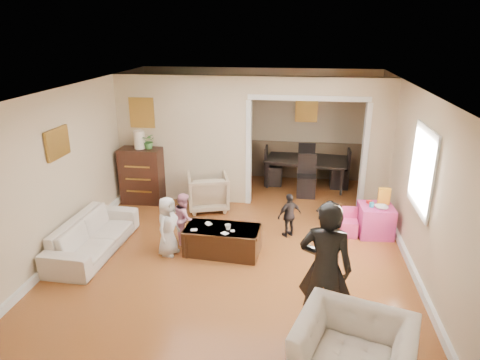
# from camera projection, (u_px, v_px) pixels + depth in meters

# --- Properties ---
(floor) EXTENTS (7.00, 7.00, 0.00)m
(floor) POSITION_uv_depth(u_px,v_px,m) (238.00, 241.00, 7.36)
(floor) COLOR #A3582A
(floor) RESTS_ON ground
(partition_left) EXTENTS (2.75, 0.18, 2.60)m
(partition_left) POSITION_uv_depth(u_px,v_px,m) (184.00, 139.00, 8.78)
(partition_left) COLOR #C5B390
(partition_left) RESTS_ON ground
(partition_right) EXTENTS (0.55, 0.18, 2.60)m
(partition_right) POSITION_uv_depth(u_px,v_px,m) (378.00, 146.00, 8.28)
(partition_right) COLOR #C5B390
(partition_right) RESTS_ON ground
(partition_header) EXTENTS (2.22, 0.18, 0.35)m
(partition_header) POSITION_uv_depth(u_px,v_px,m) (309.00, 86.00, 8.08)
(partition_header) COLOR #C5B390
(partition_header) RESTS_ON partition_right
(window_pane) EXTENTS (0.03, 0.95, 1.10)m
(window_pane) POSITION_uv_depth(u_px,v_px,m) (423.00, 170.00, 6.11)
(window_pane) COLOR white
(window_pane) RESTS_ON ground
(framed_art_partition) EXTENTS (0.45, 0.03, 0.55)m
(framed_art_partition) POSITION_uv_depth(u_px,v_px,m) (142.00, 113.00, 8.61)
(framed_art_partition) COLOR brown
(framed_art_partition) RESTS_ON partition_left
(framed_art_sofa_wall) EXTENTS (0.03, 0.55, 0.40)m
(framed_art_sofa_wall) POSITION_uv_depth(u_px,v_px,m) (57.00, 143.00, 6.54)
(framed_art_sofa_wall) COLOR brown
(framed_art_alcove) EXTENTS (0.45, 0.03, 0.55)m
(framed_art_alcove) POSITION_uv_depth(u_px,v_px,m) (306.00, 109.00, 9.85)
(framed_art_alcove) COLOR brown
(sofa) EXTENTS (0.82, 1.96, 0.57)m
(sofa) POSITION_uv_depth(u_px,v_px,m) (93.00, 235.00, 6.95)
(sofa) COLOR beige
(sofa) RESTS_ON ground
(armchair_back) EXTENTS (0.97, 0.99, 0.73)m
(armchair_back) POSITION_uv_depth(u_px,v_px,m) (208.00, 192.00, 8.58)
(armchair_back) COLOR tan
(armchair_back) RESTS_ON ground
(armchair_front) EXTENTS (1.38, 1.28, 0.73)m
(armchair_front) POSITION_uv_depth(u_px,v_px,m) (354.00, 356.00, 4.29)
(armchair_front) COLOR beige
(armchair_front) RESTS_ON ground
(dresser) EXTENTS (0.84, 0.47, 1.16)m
(dresser) POSITION_uv_depth(u_px,v_px,m) (142.00, 175.00, 8.86)
(dresser) COLOR black
(dresser) RESTS_ON ground
(table_lamp) EXTENTS (0.22, 0.22, 0.36)m
(table_lamp) POSITION_uv_depth(u_px,v_px,m) (139.00, 140.00, 8.60)
(table_lamp) COLOR #F8E8CA
(table_lamp) RESTS_ON dresser
(potted_plant) EXTENTS (0.29, 0.25, 0.32)m
(potted_plant) POSITION_uv_depth(u_px,v_px,m) (149.00, 141.00, 8.59)
(potted_plant) COLOR #3E7735
(potted_plant) RESTS_ON dresser
(coffee_table) EXTENTS (1.23, 0.69, 0.45)m
(coffee_table) POSITION_uv_depth(u_px,v_px,m) (222.00, 240.00, 6.92)
(coffee_table) COLOR #362011
(coffee_table) RESTS_ON ground
(coffee_cup) EXTENTS (0.10, 0.10, 0.09)m
(coffee_cup) POSITION_uv_depth(u_px,v_px,m) (228.00, 227.00, 6.77)
(coffee_cup) COLOR silver
(coffee_cup) RESTS_ON coffee_table
(play_table) EXTENTS (0.61, 0.61, 0.55)m
(play_table) POSITION_uv_depth(u_px,v_px,m) (375.00, 220.00, 7.51)
(play_table) COLOR #D6388D
(play_table) RESTS_ON ground
(cereal_box) EXTENTS (0.20, 0.08, 0.30)m
(cereal_box) POSITION_uv_depth(u_px,v_px,m) (384.00, 196.00, 7.45)
(cereal_box) COLOR yellow
(cereal_box) RESTS_ON play_table
(cyan_cup) EXTENTS (0.08, 0.08, 0.08)m
(cyan_cup) POSITION_uv_depth(u_px,v_px,m) (372.00, 205.00, 7.38)
(cyan_cup) COLOR #29B1CE
(cyan_cup) RESTS_ON play_table
(toy_block) EXTENTS (0.10, 0.09, 0.05)m
(toy_block) POSITION_uv_depth(u_px,v_px,m) (369.00, 202.00, 7.54)
(toy_block) COLOR red
(toy_block) RESTS_ON play_table
(play_bowl) EXTENTS (0.24, 0.24, 0.06)m
(play_bowl) POSITION_uv_depth(u_px,v_px,m) (381.00, 207.00, 7.29)
(play_bowl) COLOR white
(play_bowl) RESTS_ON play_table
(dining_table) EXTENTS (1.96, 1.28, 0.65)m
(dining_table) POSITION_uv_depth(u_px,v_px,m) (306.00, 172.00, 9.84)
(dining_table) COLOR black
(dining_table) RESTS_ON ground
(adult_person) EXTENTS (0.67, 0.50, 1.70)m
(adult_person) POSITION_uv_depth(u_px,v_px,m) (325.00, 269.00, 4.93)
(adult_person) COLOR black
(adult_person) RESTS_ON ground
(child_kneel_a) EXTENTS (0.42, 0.54, 0.98)m
(child_kneel_a) POSITION_uv_depth(u_px,v_px,m) (168.00, 226.00, 6.80)
(child_kneel_a) COLOR silver
(child_kneel_a) RESTS_ON ground
(child_kneel_b) EXTENTS (0.43, 0.50, 0.88)m
(child_kneel_b) POSITION_uv_depth(u_px,v_px,m) (184.00, 218.00, 7.22)
(child_kneel_b) COLOR pink
(child_kneel_b) RESTS_ON ground
(child_toddler) EXTENTS (0.49, 0.43, 0.79)m
(child_toddler) POSITION_uv_depth(u_px,v_px,m) (289.00, 215.00, 7.42)
(child_toddler) COLOR black
(child_toddler) RESTS_ON ground
(craft_papers) EXTENTS (0.70, 0.45, 0.00)m
(craft_papers) POSITION_uv_depth(u_px,v_px,m) (213.00, 229.00, 6.81)
(craft_papers) COLOR white
(craft_papers) RESTS_ON coffee_table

